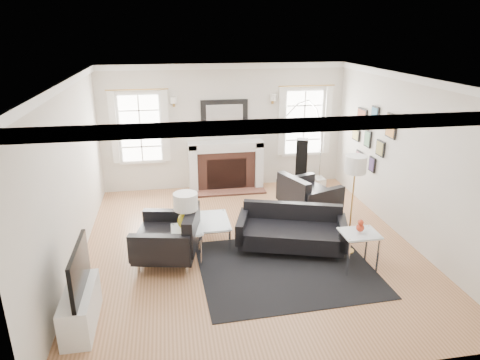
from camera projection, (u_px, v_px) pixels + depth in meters
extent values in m
plane|color=#925F3D|center=(249.00, 245.00, 7.34)|extent=(6.00, 6.00, 0.00)
cube|color=silver|center=(224.00, 127.00, 9.65)|extent=(5.50, 0.04, 2.80)
cube|color=silver|center=(309.00, 263.00, 4.08)|extent=(5.50, 0.04, 2.80)
cube|color=silver|center=(70.00, 177.00, 6.43)|extent=(0.04, 6.00, 2.80)
cube|color=silver|center=(407.00, 159.00, 7.30)|extent=(0.04, 6.00, 2.80)
cube|color=white|center=(250.00, 79.00, 6.39)|extent=(5.50, 6.00, 0.02)
cube|color=white|center=(250.00, 83.00, 6.41)|extent=(5.50, 6.00, 0.12)
cube|color=white|center=(193.00, 167.00, 9.63)|extent=(0.18, 0.38, 1.10)
cube|color=white|center=(258.00, 164.00, 9.87)|extent=(0.18, 0.38, 1.10)
cube|color=white|center=(226.00, 144.00, 9.58)|extent=(1.70, 0.38, 0.12)
cube|color=white|center=(226.00, 149.00, 9.61)|extent=(1.50, 0.34, 0.10)
cube|color=brown|center=(226.00, 170.00, 9.80)|extent=(1.30, 0.30, 0.90)
cube|color=black|center=(226.00, 174.00, 9.73)|extent=(0.90, 0.10, 0.76)
cube|color=brown|center=(228.00, 191.00, 9.70)|extent=(1.70, 0.50, 0.04)
cube|color=black|center=(224.00, 117.00, 9.53)|extent=(1.05, 0.06, 0.75)
cube|color=white|center=(225.00, 117.00, 9.49)|extent=(0.82, 0.02, 0.55)
cube|color=white|center=(140.00, 128.00, 9.31)|extent=(1.00, 0.05, 1.60)
cube|color=white|center=(140.00, 129.00, 9.28)|extent=(0.84, 0.02, 1.44)
cube|color=white|center=(114.00, 128.00, 9.11)|extent=(0.14, 0.05, 1.55)
cube|color=white|center=(166.00, 126.00, 9.29)|extent=(0.14, 0.05, 1.55)
cube|color=white|center=(303.00, 122.00, 9.90)|extent=(1.00, 0.05, 1.60)
cube|color=white|center=(304.00, 123.00, 9.87)|extent=(0.84, 0.02, 1.44)
cube|color=white|center=(282.00, 122.00, 9.70)|extent=(0.14, 0.05, 1.55)
cube|color=white|center=(328.00, 120.00, 9.88)|extent=(0.14, 0.05, 1.55)
cube|color=black|center=(391.00, 126.00, 7.70)|extent=(0.03, 0.34, 0.44)
cube|color=orange|center=(390.00, 126.00, 7.70)|extent=(0.01, 0.29, 0.39)
cube|color=black|center=(375.00, 116.00, 8.29)|extent=(0.03, 0.28, 0.38)
cube|color=#336A8C|center=(374.00, 116.00, 8.29)|extent=(0.01, 0.23, 0.33)
cube|color=black|center=(362.00, 116.00, 8.83)|extent=(0.03, 0.40, 0.30)
cube|color=brown|center=(361.00, 116.00, 8.83)|extent=(0.01, 0.35, 0.25)
cube|color=black|center=(380.00, 148.00, 8.15)|extent=(0.03, 0.30, 0.30)
cube|color=olive|center=(379.00, 148.00, 8.15)|extent=(0.01, 0.25, 0.25)
cube|color=black|center=(368.00, 139.00, 8.64)|extent=(0.03, 0.26, 0.34)
cube|color=#4A7C54|center=(367.00, 139.00, 8.64)|extent=(0.01, 0.21, 0.29)
cube|color=black|center=(356.00, 135.00, 9.17)|extent=(0.03, 0.32, 0.24)
cube|color=#C6B854|center=(355.00, 135.00, 9.17)|extent=(0.01, 0.27, 0.19)
cube|color=black|center=(372.00, 164.00, 8.52)|extent=(0.03, 0.24, 0.30)
cube|color=#432F5E|center=(371.00, 164.00, 8.51)|extent=(0.01, 0.19, 0.25)
cube|color=black|center=(359.00, 156.00, 9.07)|extent=(0.03, 0.28, 0.22)
cube|color=#8C525F|center=(358.00, 156.00, 9.07)|extent=(0.01, 0.23, 0.17)
cube|color=white|center=(81.00, 308.00, 5.28)|extent=(0.35, 1.00, 0.50)
cube|color=black|center=(79.00, 269.00, 5.11)|extent=(0.05, 1.00, 0.58)
cube|color=black|center=(286.00, 268.00, 6.63)|extent=(2.71, 2.28, 0.01)
cube|color=black|center=(291.00, 235.00, 7.11)|extent=(1.85, 1.27, 0.28)
cube|color=black|center=(292.00, 215.00, 7.37)|extent=(1.65, 0.63, 0.47)
cube|color=black|center=(242.00, 226.00, 7.18)|extent=(0.37, 0.80, 0.36)
cube|color=black|center=(342.00, 232.00, 6.97)|extent=(0.37, 0.80, 0.36)
cube|color=black|center=(166.00, 242.00, 6.75)|extent=(1.08, 1.08, 0.34)
cube|color=black|center=(192.00, 228.00, 6.65)|extent=(0.34, 0.93, 0.57)
cube|color=black|center=(171.00, 222.00, 7.13)|extent=(0.93, 0.32, 0.44)
cube|color=black|center=(160.00, 249.00, 6.27)|extent=(0.93, 0.32, 0.44)
cube|color=black|center=(309.00, 199.00, 8.48)|extent=(1.15, 1.15, 0.33)
cube|color=black|center=(293.00, 191.00, 8.20)|extent=(0.46, 0.89, 0.56)
cube|color=black|center=(325.00, 200.00, 8.07)|extent=(0.88, 0.44, 0.42)
cube|color=black|center=(296.00, 186.00, 8.79)|extent=(0.88, 0.44, 0.42)
cube|color=silver|center=(204.00, 221.00, 7.36)|extent=(0.87, 0.87, 0.02)
cylinder|color=silver|center=(182.00, 243.00, 6.99)|extent=(0.04, 0.04, 0.39)
cylinder|color=silver|center=(230.00, 239.00, 7.12)|extent=(0.04, 0.04, 0.39)
cylinder|color=silver|center=(180.00, 223.00, 7.73)|extent=(0.04, 0.04, 0.39)
cylinder|color=silver|center=(223.00, 220.00, 7.85)|extent=(0.04, 0.04, 0.39)
cube|color=silver|center=(187.00, 230.00, 6.71)|extent=(0.49, 0.49, 0.02)
cylinder|color=silver|center=(175.00, 252.00, 6.58)|extent=(0.04, 0.04, 0.54)
cylinder|color=silver|center=(201.00, 249.00, 6.64)|extent=(0.04, 0.04, 0.54)
cylinder|color=silver|center=(174.00, 239.00, 6.96)|extent=(0.04, 0.04, 0.54)
cylinder|color=silver|center=(199.00, 237.00, 7.02)|extent=(0.04, 0.04, 0.54)
cube|color=silver|center=(360.00, 233.00, 6.44)|extent=(0.55, 0.47, 0.02)
cylinder|color=silver|center=(348.00, 258.00, 6.32)|extent=(0.04, 0.04, 0.61)
cylinder|color=silver|center=(378.00, 255.00, 6.40)|extent=(0.04, 0.04, 0.61)
cylinder|color=silver|center=(338.00, 246.00, 6.68)|extent=(0.04, 0.04, 0.61)
cylinder|color=silver|center=(367.00, 243.00, 6.76)|extent=(0.04, 0.04, 0.61)
sphere|color=gold|center=(186.00, 221.00, 6.66)|extent=(0.28, 0.28, 0.28)
cylinder|color=gold|center=(186.00, 213.00, 6.61)|extent=(0.04, 0.04, 0.11)
cylinder|color=white|center=(186.00, 201.00, 6.55)|extent=(0.38, 0.38, 0.26)
sphere|color=#B53017|center=(360.00, 228.00, 6.41)|extent=(0.12, 0.12, 0.12)
sphere|color=#B53017|center=(361.00, 222.00, 6.38)|extent=(0.09, 0.09, 0.09)
cube|color=white|center=(319.00, 181.00, 10.12)|extent=(0.23, 0.36, 0.18)
ellipsoid|color=silver|center=(281.00, 125.00, 8.35)|extent=(0.31, 0.31, 0.18)
cylinder|color=#B3853E|center=(347.00, 251.00, 7.12)|extent=(0.21, 0.21, 0.03)
cylinder|color=#B3853E|center=(351.00, 211.00, 6.87)|extent=(0.03, 0.03, 1.48)
cylinder|color=white|center=(356.00, 164.00, 6.61)|extent=(0.34, 0.34, 0.27)
cube|color=black|center=(301.00, 166.00, 9.47)|extent=(0.31, 0.31, 1.25)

